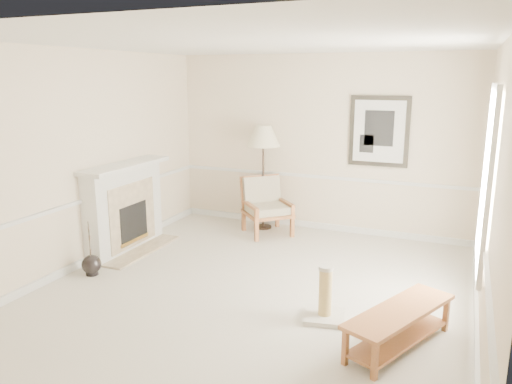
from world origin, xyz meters
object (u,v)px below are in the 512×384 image
armchair (265,203)px  floor_lamp (263,139)px  bench (399,322)px  scratching_post (325,302)px  floor_vase (92,265)px

armchair → floor_lamp: bearing=76.2°
floor_lamp → bench: 4.25m
armchair → scratching_post: (1.73, -2.59, -0.31)m
armchair → scratching_post: 3.14m
floor_lamp → scratching_post: size_ratio=2.92×
floor_lamp → floor_vase: bearing=-114.5°
floor_lamp → bench: floor_lamp is taller
scratching_post → floor_lamp: bearing=123.5°
floor_vase → floor_lamp: (1.28, 2.80, 1.40)m
bench → scratching_post: bearing=161.1°
floor_lamp → scratching_post: bearing=-56.5°
floor_vase → scratching_post: size_ratio=1.22×
floor_vase → bench: bearing=-3.9°
bench → floor_vase: bearing=176.1°
scratching_post → armchair: bearing=123.8°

